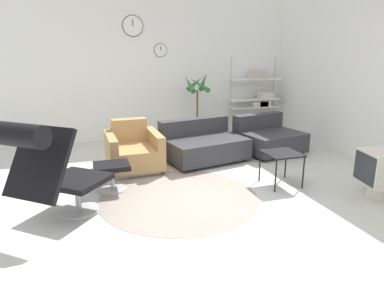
# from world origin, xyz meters

# --- Properties ---
(ground_plane) EXTENTS (12.00, 12.00, 0.00)m
(ground_plane) POSITION_xyz_m (0.00, 0.00, 0.00)
(ground_plane) COLOR silver
(wall_back) EXTENTS (12.00, 0.09, 2.80)m
(wall_back) POSITION_xyz_m (-0.00, 3.10, 1.40)
(wall_back) COLOR white
(wall_back) RESTS_ON ground_plane
(round_rug) EXTENTS (1.95, 1.95, 0.01)m
(round_rug) POSITION_xyz_m (-0.23, -0.07, 0.00)
(round_rug) COLOR gray
(round_rug) RESTS_ON ground_plane
(lounge_chair) EXTENTS (1.12, 1.18, 1.13)m
(lounge_chair) POSITION_xyz_m (-1.64, -0.37, 0.68)
(lounge_chair) COLOR #BCBCC1
(lounge_chair) RESTS_ON ground_plane
(ottoman) EXTENTS (0.45, 0.38, 0.35)m
(ottoman) POSITION_xyz_m (-0.98, 0.42, 0.25)
(ottoman) COLOR #BCBCC1
(ottoman) RESTS_ON ground_plane
(armchair_red) EXTENTS (0.80, 0.88, 0.72)m
(armchair_red) POSITION_xyz_m (-0.59, 1.18, 0.27)
(armchair_red) COLOR silver
(armchair_red) RESTS_ON ground_plane
(couch_low) EXTENTS (1.41, 1.12, 0.64)m
(couch_low) POSITION_xyz_m (0.57, 1.28, 0.24)
(couch_low) COLOR black
(couch_low) RESTS_ON ground_plane
(couch_second) EXTENTS (1.17, 1.07, 0.64)m
(couch_second) POSITION_xyz_m (1.82, 1.35, 0.24)
(couch_second) COLOR black
(couch_second) RESTS_ON ground_plane
(side_table) EXTENTS (0.45, 0.45, 0.45)m
(side_table) POSITION_xyz_m (1.18, -0.09, 0.40)
(side_table) COLOR black
(side_table) RESTS_ON ground_plane
(crt_television) EXTENTS (0.56, 0.55, 0.58)m
(crt_television) POSITION_xyz_m (2.12, -0.82, 0.32)
(crt_television) COLOR beige
(crt_television) RESTS_ON ground_plane
(potted_plant) EXTENTS (0.46, 0.45, 1.36)m
(potted_plant) POSITION_xyz_m (0.92, 2.61, 0.61)
(potted_plant) COLOR silver
(potted_plant) RESTS_ON ground_plane
(shelf_unit) EXTENTS (1.12, 0.28, 1.62)m
(shelf_unit) POSITION_xyz_m (2.40, 2.83, 0.86)
(shelf_unit) COLOR #BCBCC1
(shelf_unit) RESTS_ON ground_plane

